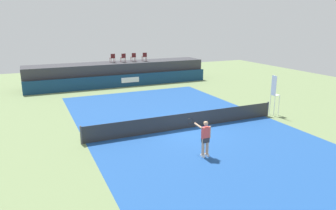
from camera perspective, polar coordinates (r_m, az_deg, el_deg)
name	(u,v)px	position (r m, az deg, el deg)	size (l,w,h in m)	color
ground_plane	(166,115)	(21.64, -0.30, -1.84)	(48.00, 48.00, 0.00)	#6B7F51
court_inner	(186,128)	(19.07, 3.36, -4.21)	(12.00, 22.00, 0.00)	#1C478C
sponsor_wall	(123,81)	(31.14, -8.17, 4.35)	(18.00, 0.22, 1.20)	navy
spectator_platform	(118,73)	(32.76, -9.10, 5.73)	(18.00, 2.80, 2.20)	#38383D
spectator_chair_far_left	(113,58)	(32.47, -10.01, 8.45)	(0.47, 0.47, 0.89)	#561919
spectator_chair_left	(123,57)	(32.53, -8.13, 8.54)	(0.48, 0.48, 0.89)	#561919
spectator_chair_center	(133,57)	(32.97, -6.28, 8.68)	(0.45, 0.45, 0.89)	#561919
spectator_chair_right	(144,56)	(33.24, -4.29, 8.78)	(0.47, 0.47, 0.89)	#561919
umpire_chair	(274,93)	(22.41, 18.71, 2.13)	(0.45, 0.45, 2.76)	white
tennis_net	(187,121)	(18.92, 3.38, -2.86)	(12.40, 0.02, 0.95)	#2D2D2D
net_post_near	(81,135)	(17.10, -15.47, -5.29)	(0.10, 0.10, 1.00)	#4C4C51
net_post_far	(268,109)	(22.36, 17.62, -0.68)	(0.10, 0.10, 1.00)	#4C4C51
tennis_player	(205,137)	(15.01, 6.71, -5.83)	(0.73, 1.13, 1.77)	white
tennis_ball	(234,116)	(21.78, 11.92, -1.97)	(0.07, 0.07, 0.07)	#D8EA33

